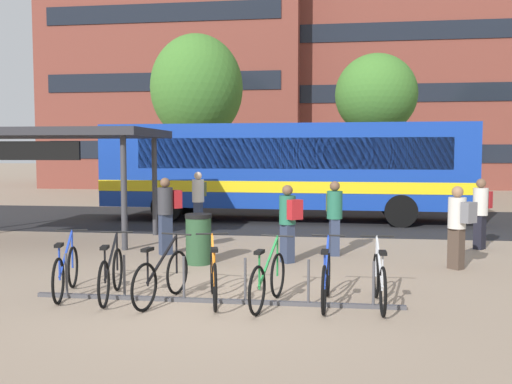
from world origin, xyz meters
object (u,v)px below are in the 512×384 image
transit_shelter (37,137)px  street_tree_2 (197,88)px  parked_bicycle_blue_0 (66,272)px  commuter_olive_pack_4 (199,198)px  street_tree_1 (376,95)px  parked_bicycle_silver_6 (379,281)px  city_bus (282,168)px  commuter_grey_pack_1 (458,222)px  trash_bin (198,239)px  commuter_red_pack_3 (167,210)px  commuter_olive_pack_5 (334,213)px  parked_bicycle_black_1 (111,274)px  parked_bicycle_blue_5 (326,280)px  commuter_red_pack_6 (288,218)px  parked_bicycle_green_4 (268,280)px  parked_bicycle_orange_3 (213,277)px  commuter_red_pack_2 (481,209)px  parked_bicycle_black_2 (162,277)px

transit_shelter → street_tree_2: (1.25, 12.28, 2.62)m
parked_bicycle_blue_0 → commuter_olive_pack_4: (0.50, 6.95, 0.62)m
street_tree_1 → parked_bicycle_silver_6: bearing=-94.4°
city_bus → street_tree_2: size_ratio=1.54×
commuter_grey_pack_1 → trash_bin: (-5.15, -0.15, -0.42)m
trash_bin → parked_bicycle_silver_6: bearing=-38.7°
commuter_olive_pack_4 → street_tree_1: bearing=154.4°
street_tree_2 → commuter_olive_pack_4: bearing=-76.2°
parked_bicycle_silver_6 → transit_shelter: 9.98m
commuter_red_pack_3 → commuter_olive_pack_5: bearing=146.4°
parked_bicycle_black_1 → commuter_olive_pack_4: 7.08m
city_bus → parked_bicycle_blue_5: (1.53, -10.22, -1.39)m
parked_bicycle_black_1 → parked_bicycle_blue_5: size_ratio=0.99×
commuter_red_pack_6 → parked_bicycle_green_4: bearing=138.6°
parked_bicycle_orange_3 → trash_bin: trash_bin is taller
commuter_red_pack_2 → street_tree_2: size_ratio=0.21×
parked_bicycle_black_2 → parked_bicycle_blue_5: (2.49, 0.17, 0.00)m
commuter_olive_pack_4 → parked_bicycle_silver_6: bearing=37.1°
parked_bicycle_silver_6 → commuter_red_pack_3: (-4.33, 3.64, 0.61)m
commuter_grey_pack_1 → street_tree_2: 17.55m
parked_bicycle_silver_6 → parked_bicycle_blue_5: bearing=91.0°
parked_bicycle_black_1 → parked_bicycle_orange_3: 1.62m
parked_bicycle_blue_5 → commuter_olive_pack_4: 7.88m
parked_bicycle_green_4 → commuter_red_pack_2: (4.45, 5.46, 0.57)m
parked_bicycle_black_1 → street_tree_1: bearing=-28.3°
parked_bicycle_black_2 → commuter_olive_pack_5: commuter_olive_pack_5 is taller
city_bus → street_tree_1: (3.58, 6.42, 3.02)m
parked_bicycle_blue_0 → commuter_olive_pack_5: (4.28, 4.04, 0.57)m
parked_bicycle_black_2 → street_tree_1: size_ratio=0.26×
street_tree_2 → parked_bicycle_black_2: bearing=-78.1°
parked_bicycle_black_2 → parked_bicycle_green_4: bearing=-77.5°
parked_bicycle_green_4 → commuter_red_pack_6: size_ratio=1.05×
commuter_olive_pack_5 → parked_bicycle_blue_0: bearing=-55.8°
transit_shelter → trash_bin: transit_shelter is taller
parked_bicycle_green_4 → commuter_red_pack_2: 7.07m
parked_bicycle_black_1 → commuter_red_pack_3: commuter_red_pack_3 is taller
commuter_grey_pack_1 → street_tree_1: street_tree_1 is taller
commuter_grey_pack_1 → parked_bicycle_black_2: bearing=79.4°
parked_bicycle_black_2 → commuter_olive_pack_5: bearing=-20.3°
parked_bicycle_blue_0 → parked_bicycle_black_2: same height
street_tree_1 → parked_bicycle_green_4: bearing=-99.8°
parked_bicycle_orange_3 → street_tree_2: street_tree_2 is taller
parked_bicycle_blue_0 → parked_bicycle_black_1: size_ratio=0.99×
street_tree_1 → commuter_red_pack_6: bearing=-101.8°
parked_bicycle_blue_0 → street_tree_2: 18.26m
trash_bin → street_tree_1: bearing=71.5°
city_bus → street_tree_1: 7.95m
parked_bicycle_green_4 → street_tree_2: street_tree_2 is taller
parked_bicycle_orange_3 → commuter_red_pack_2: (5.30, 5.37, 0.57)m
transit_shelter → trash_bin: bearing=-27.6°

